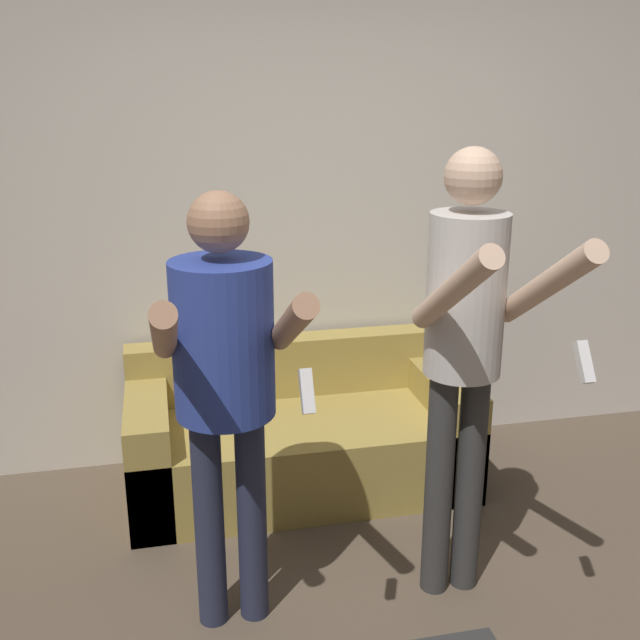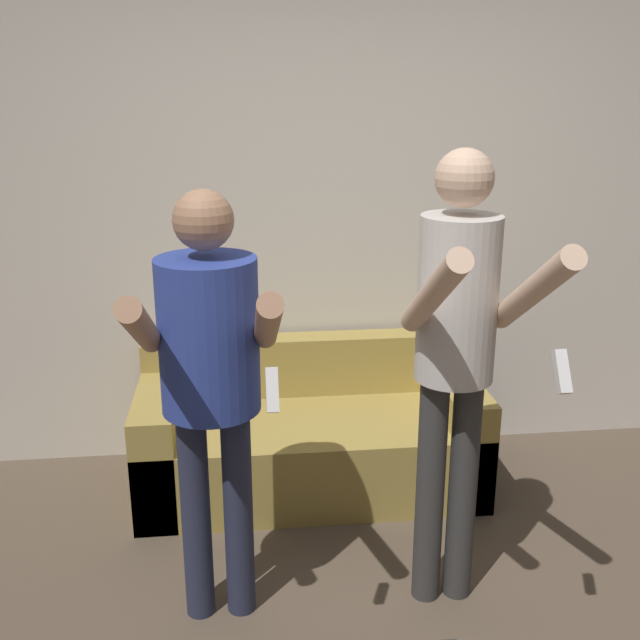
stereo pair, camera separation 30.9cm
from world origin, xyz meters
The scene contains 4 objects.
wall_back centered at (0.00, 1.94, 1.35)m, with size 6.40×0.06×2.70m.
couch centered at (-0.15, 1.52, 0.25)m, with size 1.68×0.78×0.69m.
person_standing_left centered at (-0.59, 0.55, 1.03)m, with size 0.47×0.69×1.64m.
person_standing_right centered at (0.29, 0.55, 1.09)m, with size 0.41×0.72×1.76m.
Camera 1 is at (-0.78, -1.85, 1.97)m, focal length 42.00 mm.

